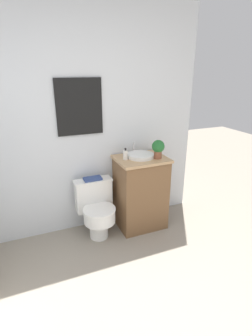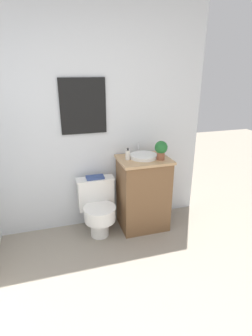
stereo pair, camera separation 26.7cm
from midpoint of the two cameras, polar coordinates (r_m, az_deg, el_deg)
name	(u,v)px [view 2 (the right image)]	position (r m, az deg, el deg)	size (l,w,h in m)	color
wall_back	(52,124)	(2.88, -13.19, 9.22)	(3.49, 0.07, 2.50)	silver
toilet	(98,207)	(3.01, -3.59, -8.45)	(0.43, 0.48, 0.64)	white
vanity	(143,193)	(3.11, 6.22, -5.51)	(0.57, 0.46, 0.87)	brown
sink	(143,156)	(2.95, 6.39, 2.57)	(0.31, 0.34, 0.13)	white
soap_bottle	(128,155)	(2.87, 3.05, 2.85)	(0.05, 0.05, 0.13)	silver
potted_plant	(161,149)	(2.89, 10.28, 4.08)	(0.14, 0.14, 0.21)	brown
book_on_tank	(95,177)	(2.97, -4.21, -2.09)	(0.20, 0.12, 0.02)	#33477F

